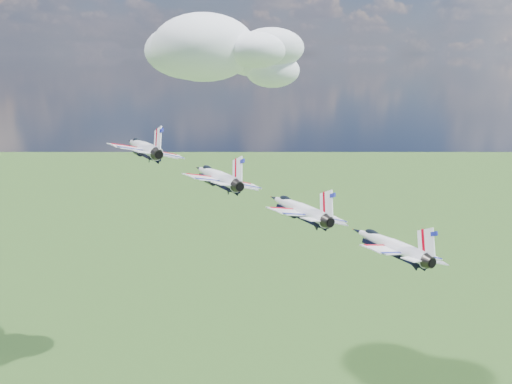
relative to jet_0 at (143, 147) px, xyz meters
name	(u,v)px	position (x,y,z in m)	size (l,w,h in m)	color
cloud_far	(234,59)	(89.59, 184.07, 9.85)	(69.84, 54.88, 27.44)	white
jet_0	(143,147)	(0.00, 0.00, 0.00)	(9.33, 13.82, 4.13)	white
jet_1	(216,176)	(7.28, -8.33, -3.01)	(9.33, 13.82, 4.13)	silver
jet_2	(298,209)	(14.56, -16.65, -6.02)	(9.33, 13.82, 4.13)	white
jet_3	(389,244)	(21.84, -24.98, -9.02)	(9.33, 13.82, 4.13)	white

